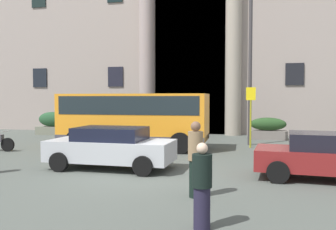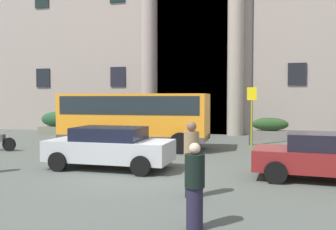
# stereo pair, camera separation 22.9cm
# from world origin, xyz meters

# --- Properties ---
(ground_plane) EXTENTS (80.00, 64.00, 0.12)m
(ground_plane) POSITION_xyz_m (0.00, 0.00, -0.06)
(ground_plane) COLOR #494F49
(office_building_facade) EXTENTS (43.56, 9.75, 17.23)m
(office_building_facade) POSITION_xyz_m (-0.00, 17.47, 8.61)
(office_building_facade) COLOR gray
(office_building_facade) RESTS_ON ground_plane
(orange_minibus) EXTENTS (6.81, 2.67, 2.53)m
(orange_minibus) POSITION_xyz_m (-1.94, 5.50, 1.53)
(orange_minibus) COLOR orange
(orange_minibus) RESTS_ON ground_plane
(bus_stop_sign) EXTENTS (0.44, 0.08, 2.84)m
(bus_stop_sign) POSITION_xyz_m (3.29, 7.06, 1.75)
(bus_stop_sign) COLOR #9E991E
(bus_stop_sign) RESTS_ON ground_plane
(hedge_planter_west) EXTENTS (2.10, 0.82, 1.23)m
(hedge_planter_west) POSITION_xyz_m (4.21, 10.83, 0.60)
(hedge_planter_west) COLOR slate
(hedge_planter_west) RESTS_ON ground_plane
(hedge_planter_entrance_left) EXTENTS (2.00, 0.75, 1.55)m
(hedge_planter_entrance_left) POSITION_xyz_m (-4.89, 10.58, 0.75)
(hedge_planter_entrance_left) COLOR slate
(hedge_planter_entrance_left) RESTS_ON ground_plane
(hedge_planter_far_east) EXTENTS (1.95, 0.87, 1.45)m
(hedge_planter_far_east) POSITION_xyz_m (-9.09, 10.35, 0.70)
(hedge_planter_far_east) COLOR slate
(hedge_planter_far_east) RESTS_ON ground_plane
(hedge_planter_far_west) EXTENTS (1.67, 0.89, 1.42)m
(hedge_planter_far_west) POSITION_xyz_m (-1.87, 10.37, 0.68)
(hedge_planter_far_west) COLOR #71615D
(hedge_planter_far_west) RESTS_ON ground_plane
(parked_coupe_end) EXTENTS (4.22, 2.16, 1.35)m
(parked_coupe_end) POSITION_xyz_m (5.58, 0.67, 0.70)
(parked_coupe_end) COLOR maroon
(parked_coupe_end) RESTS_ON ground_plane
(parked_sedan_far) EXTENTS (4.13, 2.00, 1.38)m
(parked_sedan_far) POSITION_xyz_m (-1.14, 0.81, 0.72)
(parked_sedan_far) COLOR #AFB3B8
(parked_sedan_far) RESTS_ON ground_plane
(scooter_by_planter) EXTENTS (2.02, 0.55, 0.89)m
(scooter_by_planter) POSITION_xyz_m (-3.05, 3.13, 0.46)
(scooter_by_planter) COLOR black
(scooter_by_planter) RESTS_ON ground_plane
(pedestrian_child_trailing) EXTENTS (0.36, 0.36, 1.56)m
(pedestrian_child_trailing) POSITION_xyz_m (2.59, -4.02, 0.78)
(pedestrian_child_trailing) COLOR #1F1C30
(pedestrian_child_trailing) RESTS_ON ground_plane
(pedestrian_man_crossing) EXTENTS (0.36, 0.36, 1.80)m
(pedestrian_man_crossing) POSITION_xyz_m (2.14, -1.97, 0.91)
(pedestrian_man_crossing) COLOR black
(pedestrian_man_crossing) RESTS_ON ground_plane
(lamppost_plaza_centre) EXTENTS (0.40, 0.40, 8.48)m
(lamppost_plaza_centre) POSITION_xyz_m (3.23, 8.03, 4.88)
(lamppost_plaza_centre) COLOR #383537
(lamppost_plaza_centre) RESTS_ON ground_plane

